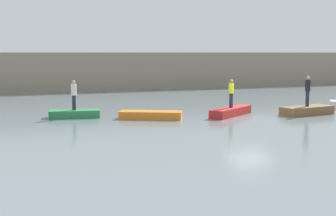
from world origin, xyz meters
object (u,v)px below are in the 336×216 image
rowboat_orange (151,115)px  person_dark_shirt (308,89)px  rowboat_green (74,114)px  rowboat_brown (307,110)px  person_white_shirt (74,94)px  person_hiviz_shirt (231,92)px  rowboat_red (231,112)px

rowboat_orange → person_dark_shirt: bearing=17.2°
rowboat_green → rowboat_orange: (4.06, -2.12, -0.00)m
rowboat_brown → person_white_shirt: (-13.75, 3.79, 1.17)m
person_dark_shirt → person_hiviz_shirt: size_ratio=1.08×
rowboat_green → person_dark_shirt: 14.33m
rowboat_orange → person_white_shirt: person_white_shirt is taller
rowboat_green → rowboat_red: rowboat_red is taller
person_white_shirt → person_hiviz_shirt: size_ratio=1.02×
person_white_shirt → rowboat_brown: bearing=-15.4°
rowboat_green → person_hiviz_shirt: person_hiviz_shirt is taller
rowboat_orange → person_hiviz_shirt: (4.98, -0.51, 1.25)m
rowboat_brown → person_white_shirt: bearing=154.9°
person_white_shirt → person_dark_shirt: bearing=-15.4°
rowboat_green → person_hiviz_shirt: 9.50m
rowboat_brown → rowboat_orange: bearing=160.5°
rowboat_brown → person_white_shirt: person_white_shirt is taller
rowboat_green → rowboat_orange: rowboat_green is taller
person_hiviz_shirt → rowboat_orange: bearing=174.2°
person_white_shirt → person_dark_shirt: size_ratio=0.94×
rowboat_green → person_dark_shirt: size_ratio=1.56×
rowboat_red → person_dark_shirt: person_dark_shirt is taller
rowboat_orange → person_hiviz_shirt: 5.16m
rowboat_orange → person_dark_shirt: (9.69, -1.67, 1.34)m
rowboat_red → person_hiviz_shirt: 1.22m
rowboat_brown → person_hiviz_shirt: person_hiviz_shirt is taller
rowboat_orange → person_white_shirt: bearing=179.4°
rowboat_red → person_white_shirt: person_white_shirt is taller
rowboat_red → person_dark_shirt: (4.70, -1.16, 1.31)m
rowboat_green → person_white_shirt: person_white_shirt is taller
rowboat_green → person_white_shirt: bearing=0.0°
rowboat_orange → person_hiviz_shirt: size_ratio=2.08×
rowboat_brown → person_hiviz_shirt: 4.99m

